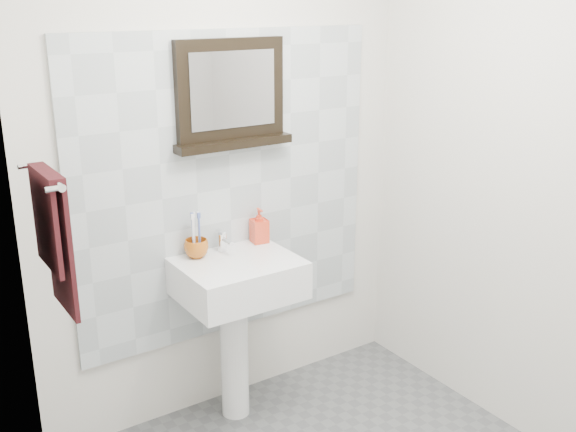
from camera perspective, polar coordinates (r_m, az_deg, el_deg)
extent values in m
cube|color=silver|center=(3.29, -5.16, 4.15)|extent=(2.00, 0.01, 2.50)
cube|color=silver|center=(1.95, -15.47, -6.33)|extent=(0.01, 2.20, 2.50)
cube|color=silver|center=(3.15, 21.40, 2.31)|extent=(0.01, 2.20, 2.50)
cube|color=#B3BDC2|center=(3.31, -5.01, 2.43)|extent=(1.60, 0.02, 1.50)
cylinder|color=white|center=(3.44, -4.57, -11.53)|extent=(0.14, 0.14, 0.68)
cube|color=white|center=(3.20, -4.23, -5.28)|extent=(0.55, 0.44, 0.18)
cylinder|color=silver|center=(3.16, -4.08, -4.15)|extent=(0.32, 0.32, 0.02)
cylinder|color=#4C4C4F|center=(3.16, -4.09, -3.96)|extent=(0.04, 0.04, 0.00)
cylinder|color=silver|center=(3.28, -5.58, -2.24)|extent=(0.04, 0.04, 0.09)
cylinder|color=silver|center=(3.23, -5.21, -2.13)|extent=(0.02, 0.10, 0.02)
cube|color=silver|center=(3.27, -5.73, -1.34)|extent=(0.02, 0.07, 0.01)
imported|color=#B25814|center=(3.21, -7.76, -2.73)|extent=(0.15, 0.15, 0.09)
cylinder|color=white|center=(3.18, -8.02, -1.83)|extent=(0.01, 0.01, 0.19)
cube|color=white|center=(3.15, -8.10, -0.07)|extent=(0.01, 0.01, 0.03)
cylinder|color=#475BA4|center=(3.19, -7.49, -1.71)|extent=(0.01, 0.01, 0.19)
cube|color=#475BA4|center=(3.16, -7.56, 0.05)|extent=(0.01, 0.01, 0.03)
cylinder|color=white|center=(3.21, -7.95, -1.63)|extent=(0.01, 0.01, 0.19)
cube|color=white|center=(3.18, -8.03, 0.12)|extent=(0.01, 0.01, 0.03)
cylinder|color=#475BA4|center=(3.20, -8.06, -1.70)|extent=(0.01, 0.01, 0.19)
cube|color=#475BA4|center=(3.17, -8.14, 0.06)|extent=(0.01, 0.01, 0.03)
cylinder|color=white|center=(3.21, -7.55, -1.62)|extent=(0.01, 0.01, 0.19)
cube|color=white|center=(3.18, -7.62, 0.13)|extent=(0.01, 0.01, 0.03)
imported|color=red|center=(3.37, -2.45, -0.81)|extent=(0.09, 0.09, 0.18)
cube|color=black|center=(3.20, -4.95, 10.66)|extent=(0.55, 0.06, 0.46)
cube|color=#99999E|center=(3.17, -4.65, 10.61)|extent=(0.44, 0.01, 0.35)
cube|color=black|center=(3.22, -4.61, 6.17)|extent=(0.59, 0.11, 0.04)
cylinder|color=silver|center=(2.57, -19.78, 3.22)|extent=(0.03, 0.40, 0.03)
cylinder|color=silver|center=(2.38, -19.32, 2.17)|extent=(0.05, 0.02, 0.02)
cylinder|color=silver|center=(2.74, -21.39, 3.93)|extent=(0.05, 0.02, 0.02)
cube|color=black|center=(2.65, -18.76, -2.36)|extent=(0.02, 0.30, 0.52)
cube|color=black|center=(2.61, -19.79, -0.67)|extent=(0.02, 0.30, 0.34)
cube|color=black|center=(2.57, -19.79, 3.33)|extent=(0.06, 0.30, 0.03)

